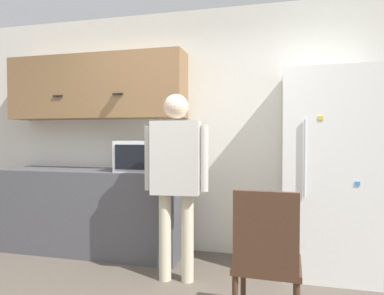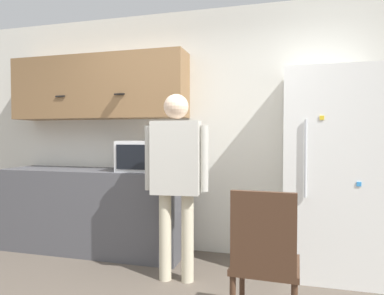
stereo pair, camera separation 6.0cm
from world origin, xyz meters
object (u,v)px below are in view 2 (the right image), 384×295
Objects in this scene: person at (176,168)px; refrigerator at (329,173)px; microwave at (145,156)px; chair at (265,256)px.

person is 1.42m from refrigerator.
refrigerator is (1.84, -0.00, -0.13)m from microwave.
microwave is at bearing -39.06° from chair.
person is 1.75× the size of chair.
refrigerator reaches higher than microwave.
microwave is 0.29× the size of refrigerator.
person is 0.88× the size of refrigerator.
refrigerator is 1.99× the size of chair.
chair is (1.32, -1.16, -0.57)m from microwave.
refrigerator reaches higher than person.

